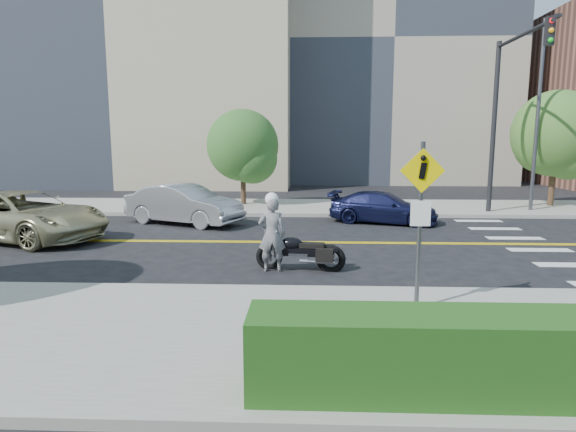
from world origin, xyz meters
The scene contains 15 objects.
ground_plane centered at (0.00, 0.00, 0.00)m, with size 120.00×120.00×0.00m, color black.
sidewalk_near centered at (0.00, -7.50, 0.07)m, with size 60.00×5.00×0.15m, color #9E9B91.
sidewalk_far centered at (0.00, 7.50, 0.07)m, with size 60.00×5.00×0.15m, color #9E9B91.
building_left centered at (-10.00, 22.00, 12.50)m, with size 22.00×14.00×25.00m, color tan.
building_mid centered at (8.00, 26.00, 10.00)m, with size 18.00×14.00×20.00m, color #A39984.
lamp_post centered at (12.00, 6.50, 4.15)m, with size 0.16×0.16×8.00m, color #4C4C51.
traffic_light centered at (10.00, 5.08, 4.67)m, with size 0.28×4.50×7.00m.
pedestrian_sign centered at (4.20, -6.31, 1.96)m, with size 0.78×0.08×3.00m.
motorcyclist centered at (1.36, -3.37, 0.97)m, with size 0.68×0.47×1.94m.
motorcycle centered at (2.05, -3.23, 0.65)m, with size 2.14×0.65×1.30m, color black, non-canonical shape.
suv centered at (-6.86, 0.05, 0.79)m, with size 2.60×5.65×1.57m, color tan.
parked_car_silver centered at (-2.48, 3.19, 0.76)m, with size 1.60×4.60×1.51m, color #A6A8AE.
parked_car_blue centered at (5.15, 3.76, 0.60)m, with size 1.68×4.13×1.20m, color #161942.
tree_far_a centered at (-0.83, 7.96, 2.92)m, with size 3.37×3.37×4.61m.
tree_far_b centered at (13.57, 7.97, 3.46)m, with size 3.92×3.92×5.43m.
Camera 1 is at (2.20, -14.77, 3.18)m, focal length 30.00 mm.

